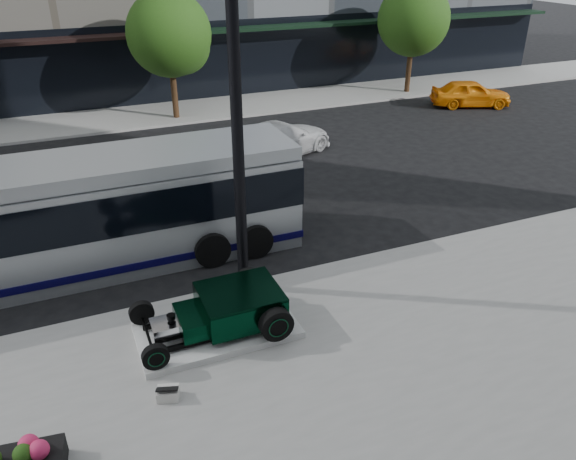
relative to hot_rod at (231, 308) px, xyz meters
name	(u,v)px	position (x,y,z in m)	size (l,w,h in m)	color
ground	(246,245)	(1.59, 3.70, -0.70)	(120.00, 120.00, 0.00)	black
sidewalk_far	(152,115)	(1.59, 17.70, -0.64)	(70.00, 4.00, 0.12)	gray
street_trees	(172,37)	(2.73, 16.77, 3.07)	(29.80, 3.80, 5.70)	black
display_plinth	(217,330)	(-0.33, 0.00, -0.50)	(3.40, 1.80, 0.15)	silver
hot_rod	(231,308)	(0.00, 0.00, 0.00)	(3.22, 2.00, 0.81)	black
info_plaque	(168,393)	(-1.73, -1.53, -0.45)	(0.47, 0.41, 0.31)	silver
lamppost	(237,132)	(0.79, 1.50, 3.37)	(0.47, 0.47, 8.55)	black
transit_bus	(66,217)	(-2.95, 4.26, 0.79)	(12.12, 2.88, 2.92)	#ACB1B5
white_sedan	(280,139)	(5.26, 10.15, -0.01)	(1.93, 4.74, 1.38)	white
yellow_taxi	(471,93)	(17.07, 13.18, -0.02)	(1.59, 3.95, 1.34)	orange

